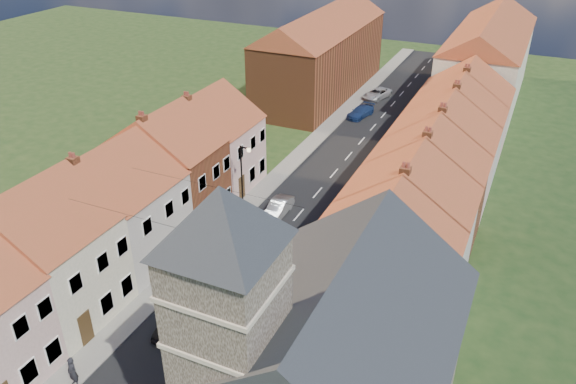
{
  "coord_description": "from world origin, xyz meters",
  "views": [
    {
      "loc": [
        15.15,
        -13.0,
        23.28
      ],
      "look_at": [
        0.28,
        19.36,
        3.5
      ],
      "focal_mm": 35.0,
      "sensor_mm": 36.0,
      "label": 1
    }
  ],
  "objects_px": {
    "car_near": "(174,321)",
    "car_far": "(360,112)",
    "lamppost": "(243,177)",
    "car_mid": "(278,208)",
    "car_distant": "(377,94)",
    "pedestrian_right": "(226,377)",
    "pedestrian_left": "(73,372)",
    "church": "(325,355)"
  },
  "relations": [
    {
      "from": "lamppost",
      "to": "car_near",
      "type": "relative_size",
      "value": 1.68
    },
    {
      "from": "church",
      "to": "pedestrian_left",
      "type": "relative_size",
      "value": 8.34
    },
    {
      "from": "car_mid",
      "to": "pedestrian_left",
      "type": "relative_size",
      "value": 2.07
    },
    {
      "from": "lamppost",
      "to": "pedestrian_right",
      "type": "bearing_deg",
      "value": -64.41
    },
    {
      "from": "car_near",
      "to": "car_distant",
      "type": "height_order",
      "value": "car_near"
    },
    {
      "from": "pedestrian_left",
      "to": "car_mid",
      "type": "bearing_deg",
      "value": 94.65
    },
    {
      "from": "car_far",
      "to": "pedestrian_right",
      "type": "xyz_separation_m",
      "value": [
        5.95,
        -40.06,
        0.46
      ]
    },
    {
      "from": "lamppost",
      "to": "car_near",
      "type": "height_order",
      "value": "lamppost"
    },
    {
      "from": "church",
      "to": "pedestrian_left",
      "type": "bearing_deg",
      "value": -171.08
    },
    {
      "from": "lamppost",
      "to": "car_mid",
      "type": "bearing_deg",
      "value": 30.27
    },
    {
      "from": "pedestrian_left",
      "to": "pedestrian_right",
      "type": "relative_size",
      "value": 0.98
    },
    {
      "from": "church",
      "to": "car_far",
      "type": "relative_size",
      "value": 3.75
    },
    {
      "from": "car_far",
      "to": "pedestrian_right",
      "type": "distance_m",
      "value": 40.5
    },
    {
      "from": "car_near",
      "to": "car_distant",
      "type": "bearing_deg",
      "value": 84.0
    },
    {
      "from": "church",
      "to": "lamppost",
      "type": "bearing_deg",
      "value": 128.3
    },
    {
      "from": "car_near",
      "to": "pedestrian_right",
      "type": "relative_size",
      "value": 1.91
    },
    {
      "from": "car_distant",
      "to": "pedestrian_left",
      "type": "xyz_separation_m",
      "value": [
        -1.37,
        -49.79,
        0.43
      ]
    },
    {
      "from": "pedestrian_right",
      "to": "lamppost",
      "type": "bearing_deg",
      "value": -79.72
    },
    {
      "from": "church",
      "to": "car_mid",
      "type": "relative_size",
      "value": 4.04
    },
    {
      "from": "church",
      "to": "car_near",
      "type": "height_order",
      "value": "church"
    },
    {
      "from": "church",
      "to": "pedestrian_right",
      "type": "bearing_deg",
      "value": 170.08
    },
    {
      "from": "car_distant",
      "to": "pedestrian_right",
      "type": "relative_size",
      "value": 2.32
    },
    {
      "from": "lamppost",
      "to": "car_far",
      "type": "bearing_deg",
      "value": 86.32
    },
    {
      "from": "church",
      "to": "car_mid",
      "type": "distance_m",
      "value": 21.69
    },
    {
      "from": "car_mid",
      "to": "car_far",
      "type": "distance_m",
      "value": 23.04
    },
    {
      "from": "car_mid",
      "to": "car_distant",
      "type": "relative_size",
      "value": 0.87
    },
    {
      "from": "lamppost",
      "to": "car_distant",
      "type": "height_order",
      "value": "lamppost"
    },
    {
      "from": "car_near",
      "to": "pedestrian_right",
      "type": "bearing_deg",
      "value": -35.06
    },
    {
      "from": "lamppost",
      "to": "church",
      "type": "bearing_deg",
      "value": -51.7
    },
    {
      "from": "lamppost",
      "to": "car_far",
      "type": "height_order",
      "value": "lamppost"
    },
    {
      "from": "lamppost",
      "to": "pedestrian_left",
      "type": "xyz_separation_m",
      "value": [
        0.11,
        -18.73,
        -2.51
      ]
    },
    {
      "from": "car_far",
      "to": "pedestrian_left",
      "type": "xyz_separation_m",
      "value": [
        -1.45,
        -43.1,
        0.44
      ]
    },
    {
      "from": "lamppost",
      "to": "car_distant",
      "type": "distance_m",
      "value": 31.24
    },
    {
      "from": "car_near",
      "to": "pedestrian_right",
      "type": "distance_m",
      "value": 5.91
    },
    {
      "from": "car_near",
      "to": "pedestrian_left",
      "type": "distance_m",
      "value": 6.22
    },
    {
      "from": "lamppost",
      "to": "car_distant",
      "type": "xyz_separation_m",
      "value": [
        1.48,
        31.06,
        -2.94
      ]
    },
    {
      "from": "church",
      "to": "car_mid",
      "type": "bearing_deg",
      "value": 121.07
    },
    {
      "from": "car_mid",
      "to": "lamppost",
      "type": "bearing_deg",
      "value": -151.35
    },
    {
      "from": "car_mid",
      "to": "car_far",
      "type": "height_order",
      "value": "car_mid"
    },
    {
      "from": "car_far",
      "to": "pedestrian_left",
      "type": "relative_size",
      "value": 2.23
    },
    {
      "from": "pedestrian_left",
      "to": "car_distant",
      "type": "bearing_deg",
      "value": 99.33
    },
    {
      "from": "car_near",
      "to": "car_far",
      "type": "relative_size",
      "value": 0.88
    }
  ]
}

